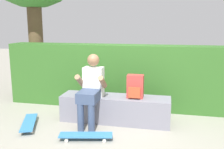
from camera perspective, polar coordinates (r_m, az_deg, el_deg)
ground_plane at (r=4.29m, az=-0.33°, el=-12.29°), size 24.00×24.00×0.00m
bench_main at (r=4.55m, az=0.71°, el=-7.74°), size 1.93×0.48×0.47m
person_skater at (r=4.32m, az=-4.70°, el=-2.92°), size 0.49×0.62×1.22m
skateboard_near_person at (r=3.93m, az=-5.91°, el=-13.46°), size 0.82×0.36×0.09m
skateboard_beside_bench at (r=4.60m, az=-18.17°, el=-10.24°), size 0.49×0.82×0.09m
backpack_on_bench at (r=4.37m, az=5.25°, el=-2.79°), size 0.28×0.23×0.40m
hedge_row at (r=5.22m, az=6.15°, el=-0.55°), size 5.57×0.50×1.30m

